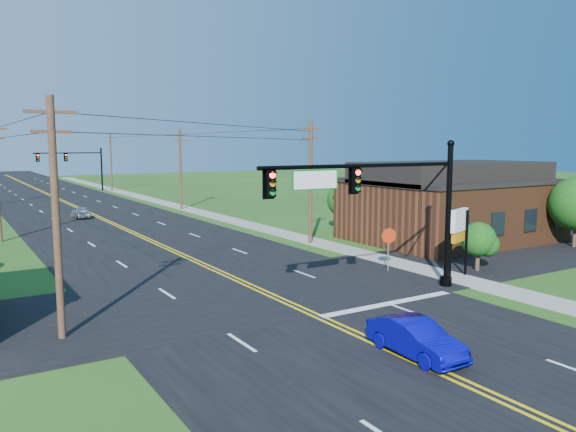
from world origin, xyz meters
TOP-DOWN VIEW (x-y plane):
  - ground at (0.00, 0.00)m, footprint 260.00×260.00m
  - road_main at (0.00, 50.00)m, footprint 16.00×220.00m
  - road_cross at (0.00, 12.00)m, footprint 70.00×10.00m
  - sidewalk at (10.50, 40.00)m, footprint 2.00×160.00m
  - signal_mast_main at (4.34, 8.00)m, footprint 11.30×0.60m
  - signal_mast_far at (4.44, 80.00)m, footprint 10.98×0.60m
  - brick_building at (20.00, 18.00)m, footprint 14.20×11.20m
  - utility_pole_left_a at (-9.50, 10.00)m, footprint 1.80×0.28m
  - utility_pole_right_a at (9.80, 22.00)m, footprint 1.80×0.28m
  - utility_pole_right_b at (9.80, 48.00)m, footprint 1.80×0.28m
  - utility_pole_right_c at (9.80, 78.00)m, footprint 1.80×0.28m
  - tree_right_front at (25.00, 11.00)m, footprint 3.80×3.80m
  - tree_right_back at (16.00, 26.00)m, footprint 3.00×3.00m
  - shrub_corner at (13.00, 9.50)m, footprint 2.00×2.00m
  - blue_car at (0.48, 1.69)m, footprint 1.43×3.88m
  - distant_car at (-1.48, 45.94)m, footprint 1.42×3.44m
  - stop_sign at (8.50, 12.07)m, footprint 0.87×0.34m
  - pylon_sign at (10.79, 9.00)m, footprint 1.81×0.90m

SIDE VIEW (x-z plane):
  - ground at x=0.00m, z-range 0.00..0.00m
  - road_main at x=0.00m, z-range 0.00..0.04m
  - road_cross at x=0.00m, z-range 0.00..0.04m
  - sidewalk at x=10.50m, z-range 0.00..0.08m
  - distant_car at x=-1.48m, z-range 0.00..1.17m
  - blue_car at x=0.48m, z-range 0.00..1.27m
  - stop_sign at x=8.50m, z-range 0.56..3.11m
  - shrub_corner at x=13.00m, z-range 0.42..3.28m
  - brick_building at x=20.00m, z-range 0.00..4.70m
  - tree_right_back at x=16.00m, z-range 0.55..4.65m
  - pylon_sign at x=10.79m, z-range 0.87..4.66m
  - tree_right_front at x=25.00m, z-range 0.60..5.60m
  - signal_mast_far at x=4.44m, z-range 0.81..8.29m
  - utility_pole_left_a at x=-9.50m, z-range 0.22..9.22m
  - utility_pole_right_a at x=9.80m, z-range 0.22..9.22m
  - utility_pole_right_b at x=9.80m, z-range 0.22..9.22m
  - utility_pole_right_c at x=9.80m, z-range 0.22..9.22m
  - signal_mast_main at x=4.34m, z-range 1.01..8.49m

